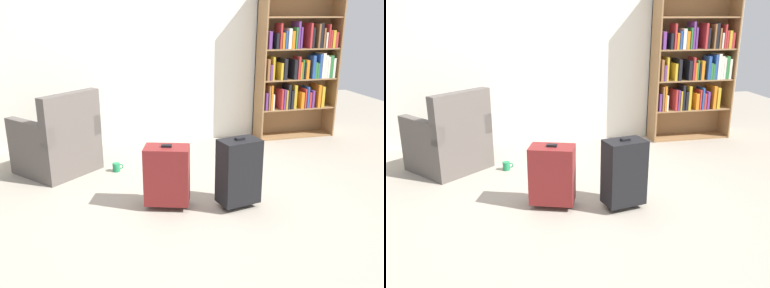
# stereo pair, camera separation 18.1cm
# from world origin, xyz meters

# --- Properties ---
(ground_plane) EXTENTS (9.63, 9.63, 0.00)m
(ground_plane) POSITION_xyz_m (0.00, 0.00, 0.00)
(ground_plane) COLOR #9E9384
(back_wall) EXTENTS (5.50, 0.10, 2.60)m
(back_wall) POSITION_xyz_m (0.00, 2.08, 1.30)
(back_wall) COLOR silver
(back_wall) RESTS_ON ground
(bookshelf) EXTENTS (1.10, 0.33, 2.00)m
(bookshelf) POSITION_xyz_m (1.98, 1.86, 0.99)
(bookshelf) COLOR olive
(bookshelf) RESTS_ON ground
(armchair) EXTENTS (0.99, 0.99, 0.90)m
(armchair) POSITION_xyz_m (-1.15, 1.24, 0.32)
(armchair) COLOR #59514C
(armchair) RESTS_ON ground
(mug) EXTENTS (0.12, 0.08, 0.10)m
(mug) POSITION_xyz_m (-0.55, 1.07, 0.05)
(mug) COLOR #1E7F4C
(mug) RESTS_ON ground
(suitcase_dark_red) EXTENTS (0.45, 0.35, 0.59)m
(suitcase_dark_red) POSITION_xyz_m (-0.18, 0.08, 0.31)
(suitcase_dark_red) COLOR maroon
(suitcase_dark_red) RESTS_ON ground
(suitcase_black) EXTENTS (0.39, 0.29, 0.65)m
(suitcase_black) POSITION_xyz_m (0.44, -0.07, 0.34)
(suitcase_black) COLOR black
(suitcase_black) RESTS_ON ground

